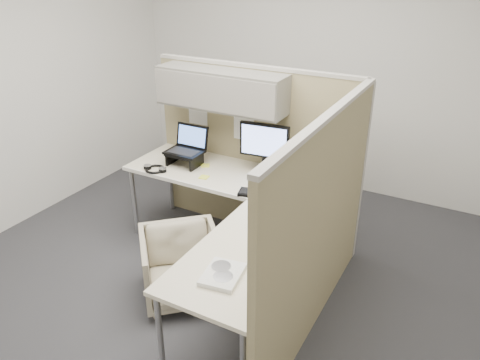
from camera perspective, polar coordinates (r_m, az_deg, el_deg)
The scene contains 18 objects.
ground at distance 4.06m, azimuth -2.99°, elevation -11.94°, with size 4.50×4.50×0.00m, color #2E2E32.
partition_back at distance 4.27m, azimuth -0.01°, elevation 6.86°, with size 2.00×0.36×1.63m.
partition_right at distance 3.23m, azimuth 9.85°, elevation -5.62°, with size 0.07×2.03×1.63m.
desk at distance 3.72m, azimuth -0.58°, elevation -3.07°, with size 2.00×1.98×0.73m.
office_chair at distance 3.74m, azimuth -7.17°, elevation -10.01°, with size 0.60×0.56×0.61m, color #BDB296.
monitor_left at distance 4.03m, azimuth 2.97°, elevation 4.26°, with size 0.44×0.20×0.47m.
monitor_right at distance 3.75m, azimuth 9.56°, elevation 2.19°, with size 0.36×0.31×0.47m.
laptop_station at distance 4.32m, azimuth -6.58°, elevation 3.61°, with size 0.33×0.29×0.35m.
keyboard at distance 3.77m, azimuth 2.88°, elevation -1.76°, with size 0.40×0.13×0.02m, color black.
mouse at distance 3.72m, azimuth 5.55°, elevation -2.18°, with size 0.09×0.06×0.03m, color black.
travel_mug at distance 3.92m, azimuth 6.46°, elevation 0.42°, with size 0.08×0.08×0.17m.
soda_can_green at distance 3.54m, azimuth 9.18°, elevation -3.16°, with size 0.07×0.07×0.12m, color #B21E1E.
soda_can_silver at distance 3.78m, azimuth 7.30°, elevation -1.05°, with size 0.07×0.07×0.12m, color #B21E1E.
sticky_note_c at distance 4.31m, azimuth -4.24°, elevation 1.78°, with size 0.08×0.08×0.01m, color #E5EE3E.
sticky_note_a at distance 4.08m, azimuth -4.40°, elevation 0.35°, with size 0.08×0.08×0.01m, color #E5EE3E.
headphones at distance 4.27m, azimuth -10.32°, elevation 1.33°, with size 0.23×0.20×0.03m.
paper_stack at distance 2.87m, azimuth -2.12°, elevation -11.43°, with size 0.26×0.31×0.03m.
desk_clock at distance 3.20m, azimuth 3.98°, elevation -6.55°, with size 0.08×0.09×0.09m.
Camera 1 is at (1.72, -2.72, 2.48)m, focal length 35.00 mm.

